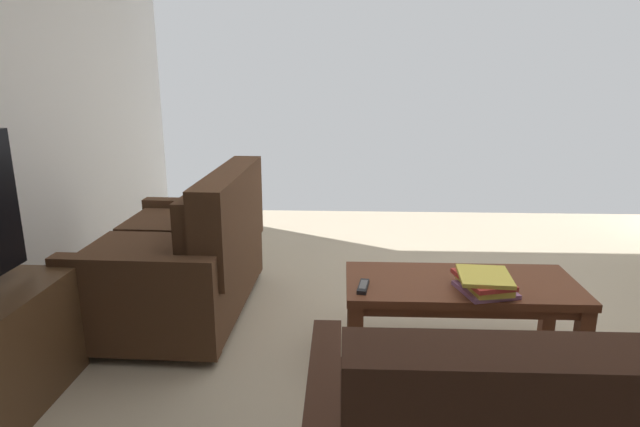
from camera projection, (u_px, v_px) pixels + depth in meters
ground_plane at (457, 352)px, 2.88m from camera, size 5.06×5.73×0.01m
loveseat_near at (187, 256)px, 3.24m from camera, size 0.89×1.31×0.89m
coffee_table at (461, 294)px, 2.73m from camera, size 1.16×0.52×0.43m
book_stack at (484, 283)px, 2.58m from camera, size 0.29×0.34×0.09m
tv_remote at (363, 286)px, 2.62m from camera, size 0.07×0.16×0.02m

